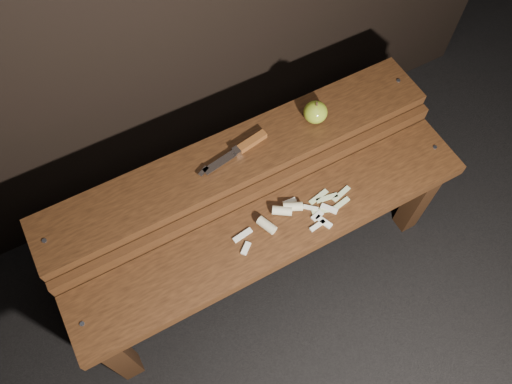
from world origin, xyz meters
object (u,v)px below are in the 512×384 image
bench_front_tier (276,240)px  knife (244,147)px  apple (315,112)px  bench_rear_tier (239,170)px

bench_front_tier → knife: knife is taller
bench_front_tier → apple: apple is taller
bench_rear_tier → knife: size_ratio=5.21×
bench_rear_tier → knife: knife is taller
apple → bench_front_tier: bearing=-137.9°
bench_front_tier → knife: bearing=84.3°
bench_front_tier → apple: bearing=42.1°
bench_front_tier → apple: size_ratio=15.95×
knife → apple: bearing=-1.5°
bench_rear_tier → apple: apple is taller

